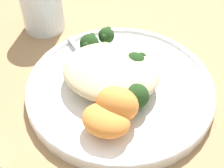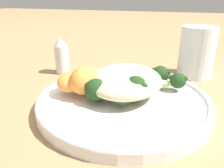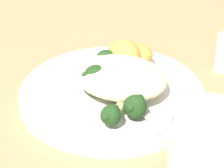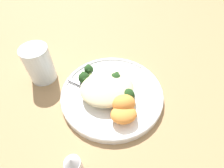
{
  "view_description": "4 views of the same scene",
  "coord_description": "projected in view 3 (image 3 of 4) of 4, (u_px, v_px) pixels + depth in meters",
  "views": [
    {
      "loc": [
        0.11,
        -0.33,
        0.36
      ],
      "look_at": [
        0.01,
        -0.02,
        0.03
      ],
      "focal_mm": 50.0,
      "sensor_mm": 36.0,
      "label": 1
    },
    {
      "loc": [
        0.34,
        0.07,
        0.18
      ],
      "look_at": [
        0.02,
        -0.02,
        0.04
      ],
      "focal_mm": 35.0,
      "sensor_mm": 36.0,
      "label": 2
    },
    {
      "loc": [
        -0.25,
        0.42,
        0.33
      ],
      "look_at": [
        0.0,
        0.01,
        0.04
      ],
      "focal_mm": 60.0,
      "sensor_mm": 36.0,
      "label": 3
    },
    {
      "loc": [
        -0.06,
        -0.3,
        0.41
      ],
      "look_at": [
        0.02,
        0.0,
        0.04
      ],
      "focal_mm": 28.0,
      "sensor_mm": 36.0,
      "label": 4
    }
  ],
  "objects": [
    {
      "name": "broccoli_stalk_3",
      "position": [
        101.0,
        79.0,
        0.57
      ],
      "size": [
        0.09,
        0.07,
        0.04
      ],
      "rotation": [
        0.0,
        0.0,
        0.55
      ],
      "color": "#ADC675",
      "rests_on": "plate"
    },
    {
      "name": "broccoli_stalk_4",
      "position": [
        103.0,
        85.0,
        0.56
      ],
      "size": [
        0.07,
        0.07,
        0.03
      ],
      "rotation": [
        0.0,
        0.0,
        0.7
      ],
      "color": "#ADC675",
      "rests_on": "plate"
    },
    {
      "name": "ground_plane",
      "position": [
        118.0,
        101.0,
        0.59
      ],
      "size": [
        4.0,
        4.0,
        0.0
      ],
      "primitive_type": "plane",
      "color": "#9E7A51"
    },
    {
      "name": "water_glass",
      "position": [
        205.0,
        158.0,
        0.39
      ],
      "size": [
        0.08,
        0.08,
        0.11
      ],
      "primitive_type": "cylinder",
      "color": "silver",
      "rests_on": "ground_plane"
    },
    {
      "name": "broccoli_stalk_5",
      "position": [
        116.0,
        88.0,
        0.55
      ],
      "size": [
        0.05,
        0.08,
        0.03
      ],
      "rotation": [
        0.0,
        0.0,
        1.19
      ],
      "color": "#ADC675",
      "rests_on": "plate"
    },
    {
      "name": "sweet_potato_chunk_1",
      "position": [
        124.0,
        54.0,
        0.63
      ],
      "size": [
        0.06,
        0.05,
        0.05
      ],
      "primitive_type": "ellipsoid",
      "rotation": [
        0.0,
        0.0,
        3.08
      ],
      "color": "orange",
      "rests_on": "plate"
    },
    {
      "name": "plate",
      "position": [
        112.0,
        91.0,
        0.59
      ],
      "size": [
        0.29,
        0.29,
        0.02
      ],
      "color": "white",
      "rests_on": "ground_plane"
    },
    {
      "name": "quinoa_mound",
      "position": [
        122.0,
        77.0,
        0.57
      ],
      "size": [
        0.15,
        0.13,
        0.04
      ],
      "primitive_type": "ellipsoid",
      "color": "beige",
      "rests_on": "plate"
    },
    {
      "name": "broccoli_stalk_0",
      "position": [
        126.0,
        69.0,
        0.6
      ],
      "size": [
        0.09,
        0.07,
        0.03
      ],
      "rotation": [
        0.0,
        0.0,
        -0.66
      ],
      "color": "#ADC675",
      "rests_on": "plate"
    },
    {
      "name": "broccoli_stalk_2",
      "position": [
        99.0,
        75.0,
        0.59
      ],
      "size": [
        0.11,
        0.04,
        0.03
      ],
      "rotation": [
        0.0,
        0.0,
        0.22
      ],
      "color": "#ADC675",
      "rests_on": "plate"
    },
    {
      "name": "spoon",
      "position": [
        140.0,
        103.0,
        0.54
      ],
      "size": [
        0.09,
        0.08,
        0.01
      ],
      "rotation": [
        0.0,
        0.0,
        2.41
      ],
      "color": "#A3A3A8",
      "rests_on": "plate"
    },
    {
      "name": "sweet_potato_chunk_0",
      "position": [
        135.0,
        53.0,
        0.65
      ],
      "size": [
        0.07,
        0.06,
        0.03
      ],
      "primitive_type": "ellipsoid",
      "rotation": [
        0.0,
        0.0,
        3.06
      ],
      "color": "orange",
      "rests_on": "plate"
    },
    {
      "name": "broccoli_stalk_1",
      "position": [
        111.0,
        65.0,
        0.61
      ],
      "size": [
        0.11,
        0.06,
        0.04
      ],
      "rotation": [
        0.0,
        0.0,
        -0.35
      ],
      "color": "#ADC675",
      "rests_on": "plate"
    },
    {
      "name": "broccoli_stalk_6",
      "position": [
        118.0,
        107.0,
        0.51
      ],
      "size": [
        0.04,
        0.12,
        0.03
      ],
      "rotation": [
        0.0,
        0.0,
        1.71
      ],
      "color": "#ADC675",
      "rests_on": "plate"
    },
    {
      "name": "broccoli_stalk_7",
      "position": [
        135.0,
        103.0,
        0.52
      ],
      "size": [
        0.06,
        0.09,
        0.03
      ],
      "rotation": [
        0.0,
        0.0,
        2.04
      ],
      "color": "#ADC675",
      "rests_on": "plate"
    }
  ]
}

